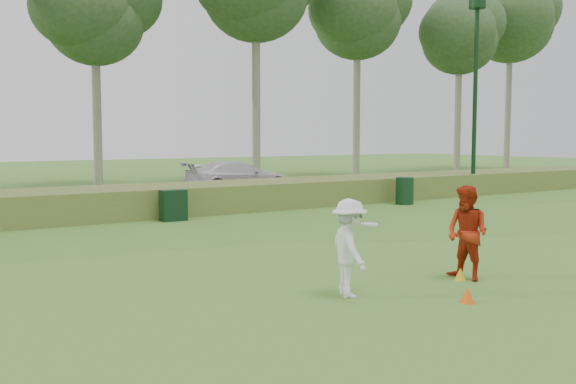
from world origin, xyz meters
TOP-DOWN VIEW (x-y plane):
  - ground at (0.00, 0.00)m, footprint 120.00×120.00m
  - reed_strip at (0.00, 12.00)m, footprint 80.00×3.00m
  - park_road at (0.00, 17.00)m, footprint 80.00×6.00m
  - lamp_post at (14.00, 11.00)m, footprint 0.70×0.70m
  - tree_4 at (2.00, 24.50)m, footprint 6.24×6.24m
  - tree_6 at (18.00, 23.80)m, footprint 7.02×7.02m
  - tree_7 at (26.00, 22.80)m, footprint 6.50×6.50m
  - tree_8 at (33.00, 24.20)m, footprint 8.06×8.06m
  - player_white at (-1.35, 0.17)m, footprint 0.96×1.12m
  - player_red at (1.11, -0.02)m, footprint 0.67×0.84m
  - cone_orange at (-0.10, -1.12)m, footprint 0.22×0.22m
  - cone_yellow at (0.97, -0.02)m, footprint 0.20×0.20m
  - utility_cabinet at (-0.08, 10.11)m, footprint 0.75×0.48m
  - trash_bin at (8.89, 9.77)m, footprint 0.75×0.75m
  - car_right at (5.86, 17.02)m, footprint 4.82×2.22m

SIDE VIEW (x-z plane):
  - ground at x=0.00m, z-range 0.00..0.00m
  - park_road at x=0.00m, z-range 0.00..0.06m
  - cone_yellow at x=0.97m, z-range 0.00..0.22m
  - cone_orange at x=-0.10m, z-range 0.00..0.24m
  - reed_strip at x=0.00m, z-range 0.00..0.90m
  - utility_cabinet at x=-0.08m, z-range 0.00..0.92m
  - trash_bin at x=8.89m, z-range 0.00..1.00m
  - car_right at x=5.86m, z-range 0.06..1.42m
  - player_white at x=-1.35m, z-range 0.00..1.54m
  - player_red at x=1.11m, z-range 0.00..1.65m
  - lamp_post at x=14.00m, z-range 1.51..9.68m
  - tree_4 at x=2.00m, z-range 2.84..14.34m
  - tree_7 at x=26.00m, z-range 3.09..15.59m
  - tree_6 at x=18.00m, z-range 3.35..16.85m
  - tree_8 at x=33.00m, z-range 3.73..18.73m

